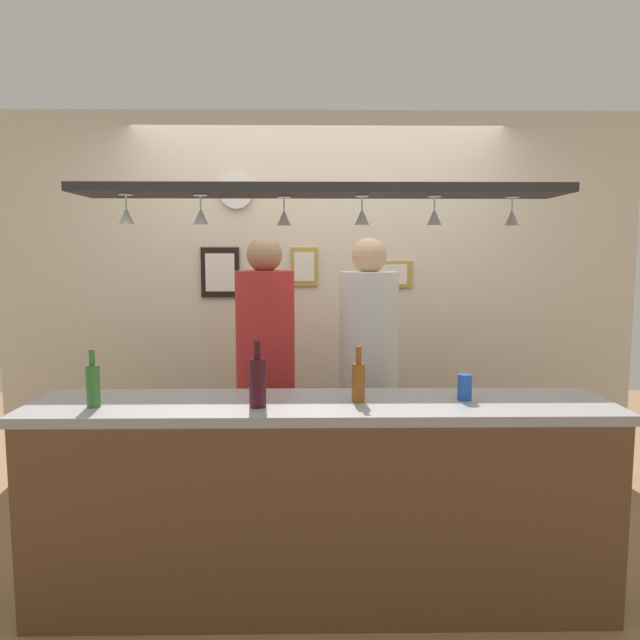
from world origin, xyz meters
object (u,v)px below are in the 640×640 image
Objects in this scene: picture_frame_lower_pair at (390,274)px; picture_frame_caricature at (220,272)px; bottle_beer_green_import at (93,384)px; person_right_white_patterned_shirt at (369,356)px; bottle_wine_dark_red at (258,381)px; picture_frame_crest at (304,267)px; bottle_beer_amber_tall at (358,381)px; person_middle_red_shirt at (265,356)px; drink_can at (465,387)px; wall_clock at (236,192)px.

picture_frame_caricature is (-1.16, 0.00, 0.01)m from picture_frame_lower_pair.
person_right_white_patterned_shirt is at bearing 31.74° from bottle_beer_green_import.
bottle_wine_dark_red is 1.58m from picture_frame_crest.
bottle_beer_green_import is 1.82m from picture_frame_crest.
picture_frame_lower_pair reaches higher than bottle_beer_amber_tall.
picture_frame_lower_pair is (0.81, 0.68, 0.45)m from person_middle_red_shirt.
person_middle_red_shirt is 6.71× the size of bottle_beer_green_import.
bottle_wine_dark_red is at bearing -117.56° from picture_frame_lower_pair.
picture_frame_crest is (-0.76, 1.39, 0.53)m from drink_can.
wall_clock is at bearing 72.35° from bottle_beer_green_import.
picture_frame_caricature is at bearing 180.00° from picture_frame_crest.
bottle_wine_dark_red is at bearing -169.08° from bottle_beer_amber_tall.
picture_frame_crest is 0.68m from wall_clock.
bottle_beer_amber_tall is (0.48, -0.73, 0.01)m from person_middle_red_shirt.
bottle_beer_amber_tall is at bearing -103.01° from picture_frame_lower_pair.
bottle_beer_amber_tall is 1.70m from picture_frame_caricature.
person_middle_red_shirt is 5.13× the size of picture_frame_caricature.
drink_can is 0.47× the size of picture_frame_crest.
bottle_beer_green_import is (-1.31, -0.81, 0.02)m from person_right_white_patterned_shirt.
bottle_beer_green_import is at bearing -103.36° from picture_frame_caricature.
bottle_wine_dark_red is at bearing -80.00° from wall_clock.
drink_can is at bearing 6.84° from bottle_wine_dark_red.
person_middle_red_shirt is 5.82× the size of bottle_wine_dark_red.
drink_can is 0.55× the size of wall_clock.
drink_can is 1.99m from picture_frame_caricature.
person_middle_red_shirt reaches higher than drink_can.
wall_clock is at bearing -179.22° from picture_frame_crest.
bottle_beer_green_import is at bearing -148.26° from person_right_white_patterned_shirt.
person_right_white_patterned_shirt is at bearing 55.12° from bottle_wine_dark_red.
picture_frame_lower_pair is at bearing 0.00° from picture_frame_crest.
picture_frame_crest is (0.19, 1.50, 0.47)m from bottle_wine_dark_red.
bottle_beer_green_import is 1.00× the size of bottle_beer_amber_tall.
picture_frame_lower_pair is at bearing 97.14° from drink_can.
picture_frame_crest is at bearing 119.25° from person_right_white_patterned_shirt.
picture_frame_caricature reaches higher than drink_can.
person_middle_red_shirt is at bearing 91.87° from bottle_wine_dark_red.
person_right_white_patterned_shirt is 0.74m from bottle_beer_amber_tall.
bottle_wine_dark_red is at bearing -97.34° from picture_frame_crest.
wall_clock reaches higher than person_right_white_patterned_shirt.
person_middle_red_shirt is at bearing 144.27° from drink_can.
bottle_beer_green_import is 1.18× the size of wall_clock.
bottle_beer_amber_tall is 0.76× the size of picture_frame_caricature.
bottle_beer_amber_tall is 1.52m from picture_frame_crest.
bottle_beer_green_import is at bearing 178.96° from bottle_wine_dark_red.
wall_clock is (-1.22, 1.38, 1.03)m from drink_can.
bottle_wine_dark_red is 0.88× the size of picture_frame_caricature.
wall_clock is at bearing -3.02° from picture_frame_caricature.
drink_can is (0.50, 0.03, -0.04)m from bottle_beer_amber_tall.
person_middle_red_shirt reaches higher than bottle_beer_amber_tall.
bottle_beer_amber_tall reaches higher than drink_can.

